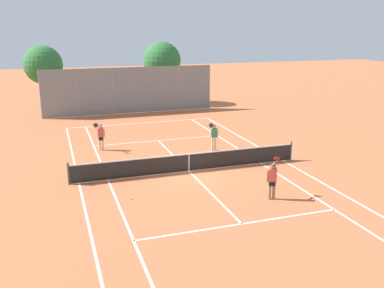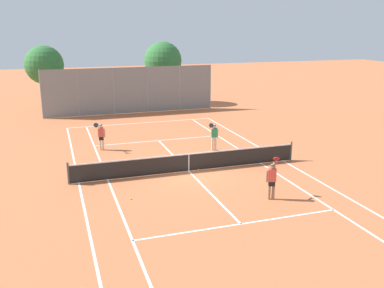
# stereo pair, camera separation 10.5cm
# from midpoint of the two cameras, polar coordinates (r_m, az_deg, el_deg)

# --- Properties ---
(ground_plane) EXTENTS (120.00, 120.00, 0.00)m
(ground_plane) POSITION_cam_midpoint_polar(r_m,az_deg,el_deg) (22.03, -0.30, -3.65)
(ground_plane) COLOR #BC663D
(court_line_markings) EXTENTS (11.10, 23.90, 0.01)m
(court_line_markings) POSITION_cam_midpoint_polar(r_m,az_deg,el_deg) (22.03, -0.30, -3.64)
(court_line_markings) COLOR silver
(court_line_markings) RESTS_ON ground
(tennis_net) EXTENTS (12.00, 0.10, 1.07)m
(tennis_net) POSITION_cam_midpoint_polar(r_m,az_deg,el_deg) (21.87, -0.30, -2.39)
(tennis_net) COLOR #474C47
(tennis_net) RESTS_ON ground
(player_near_side) EXTENTS (0.82, 0.70, 1.77)m
(player_near_side) POSITION_cam_midpoint_polar(r_m,az_deg,el_deg) (18.60, 10.75, -4.58)
(player_near_side) COLOR #936B4C
(player_near_side) RESTS_ON ground
(player_far_left) EXTENTS (0.71, 0.72, 1.77)m
(player_far_left) POSITION_cam_midpoint_polar(r_m,az_deg,el_deg) (26.06, -11.93, 1.18)
(player_far_left) COLOR beige
(player_far_left) RESTS_ON ground
(player_far_right) EXTENTS (0.77, 0.72, 1.77)m
(player_far_right) POSITION_cam_midpoint_polar(r_m,az_deg,el_deg) (25.45, 3.07, 1.15)
(player_far_right) COLOR beige
(player_far_right) RESTS_ON ground
(loose_tennis_ball_0) EXTENTS (0.07, 0.07, 0.07)m
(loose_tennis_ball_0) POSITION_cam_midpoint_polar(r_m,az_deg,el_deg) (29.26, -8.40, 1.11)
(loose_tennis_ball_0) COLOR #D1DB33
(loose_tennis_ball_0) RESTS_ON ground
(loose_tennis_ball_1) EXTENTS (0.07, 0.07, 0.07)m
(loose_tennis_ball_1) POSITION_cam_midpoint_polar(r_m,az_deg,el_deg) (22.15, 1.00, -3.45)
(loose_tennis_ball_1) COLOR #D1DB33
(loose_tennis_ball_1) RESTS_ON ground
(loose_tennis_ball_2) EXTENTS (0.07, 0.07, 0.07)m
(loose_tennis_ball_2) POSITION_cam_midpoint_polar(r_m,az_deg,el_deg) (18.74, -8.02, -7.23)
(loose_tennis_ball_2) COLOR #D1DB33
(loose_tennis_ball_2) RESTS_ON ground
(loose_tennis_ball_3) EXTENTS (0.07, 0.07, 0.07)m
(loose_tennis_ball_3) POSITION_cam_midpoint_polar(r_m,az_deg,el_deg) (22.90, 3.94, -2.84)
(loose_tennis_ball_3) COLOR #D1DB33
(loose_tennis_ball_3) RESTS_ON ground
(back_fence) EXTENTS (14.43, 0.08, 3.91)m
(back_fence) POSITION_cam_midpoint_polar(r_m,az_deg,el_deg) (36.69, -8.09, 7.09)
(back_fence) COLOR gray
(back_fence) RESTS_ON ground
(tree_behind_left) EXTENTS (3.31, 3.31, 5.62)m
(tree_behind_left) POSITION_cam_midpoint_polar(r_m,az_deg,el_deg) (39.59, -19.03, 9.84)
(tree_behind_left) COLOR brown
(tree_behind_left) RESTS_ON ground
(tree_behind_right) EXTENTS (3.53, 3.53, 5.82)m
(tree_behind_right) POSITION_cam_midpoint_polar(r_m,az_deg,el_deg) (41.12, -3.81, 10.94)
(tree_behind_right) COLOR brown
(tree_behind_right) RESTS_ON ground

